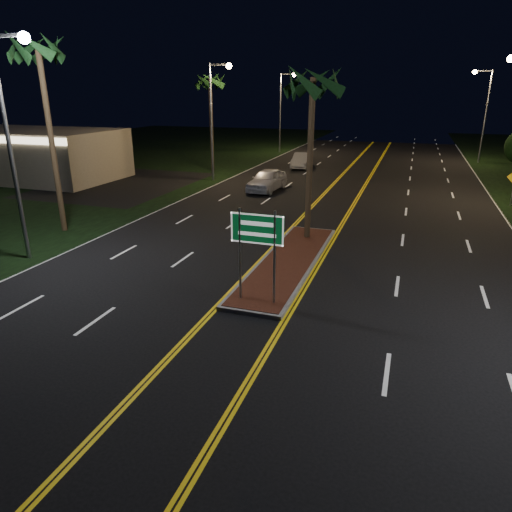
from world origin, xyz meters
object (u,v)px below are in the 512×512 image
at_px(median_island, 289,262).
at_px(streetlight_left_far, 283,103).
at_px(streetlight_left_near, 13,125).
at_px(palm_median, 313,83).
at_px(highway_sign, 257,238).
at_px(palm_left_near, 38,51).
at_px(car_near, 267,178).
at_px(streetlight_right_far, 483,105).
at_px(car_far, 302,159).
at_px(palm_left_far, 210,82).
at_px(streetlight_left_mid, 215,109).
at_px(commercial_building, 29,154).

bearing_deg(median_island, streetlight_left_far, 106.00).
bearing_deg(streetlight_left_near, streetlight_left_far, 90.00).
xyz_separation_m(streetlight_left_far, palm_median, (10.61, -33.50, 1.62)).
relative_size(highway_sign, palm_left_near, 0.33).
bearing_deg(palm_left_near, highway_sign, -22.60).
height_order(highway_sign, streetlight_left_near, streetlight_left_near).
distance_m(highway_sign, car_near, 19.39).
xyz_separation_m(streetlight_right_far, car_far, (-16.15, -9.32, -4.83)).
height_order(streetlight_left_near, palm_left_far, streetlight_left_near).
height_order(streetlight_right_far, palm_left_far, streetlight_right_far).
bearing_deg(streetlight_left_mid, commercial_building, -165.39).
bearing_deg(streetlight_left_mid, streetlight_right_far, 40.30).
height_order(palm_median, palm_left_far, palm_left_far).
distance_m(commercial_building, palm_median, 28.18).
bearing_deg(car_far, median_island, -81.36).
distance_m(highway_sign, palm_median, 9.11).
height_order(streetlight_left_mid, streetlight_left_far, same).
xyz_separation_m(commercial_building, palm_left_far, (13.20, 8.01, 5.74)).
distance_m(palm_left_near, car_near, 16.95).
bearing_deg(palm_left_far, car_far, 32.78).
relative_size(commercial_building, palm_left_near, 1.53).
bearing_deg(car_near, palm_left_near, -113.79).
xyz_separation_m(streetlight_left_far, palm_left_far, (-2.19, -16.00, 2.09)).
distance_m(streetlight_left_mid, palm_left_far, 5.01).
bearing_deg(streetlight_left_far, median_island, -74.00).
xyz_separation_m(palm_left_near, car_near, (7.02, 13.34, -7.76)).
relative_size(commercial_building, car_far, 3.03).
height_order(median_island, palm_left_far, palm_left_far).
height_order(streetlight_left_mid, palm_median, streetlight_left_mid).
bearing_deg(palm_left_near, streetlight_left_far, 87.00).
xyz_separation_m(streetlight_left_near, palm_median, (10.61, 6.50, 1.62)).
xyz_separation_m(highway_sign, commercial_building, (-26.00, 17.19, -0.40)).
xyz_separation_m(commercial_building, streetlight_right_far, (36.61, 22.01, 3.65)).
relative_size(median_island, car_near, 1.85).
xyz_separation_m(commercial_building, streetlight_left_near, (15.39, -15.99, 3.65)).
bearing_deg(car_near, highway_sign, -69.57).
bearing_deg(palm_left_near, car_near, 62.24).
xyz_separation_m(streetlight_left_mid, palm_left_near, (-1.89, -16.00, 3.02)).
bearing_deg(streetlight_left_mid, streetlight_left_far, 90.00).
relative_size(highway_sign, palm_left_far, 0.36).
bearing_deg(median_island, streetlight_right_far, 73.13).
relative_size(streetlight_right_far, palm_median, 1.08).
relative_size(streetlight_left_mid, car_near, 1.63).
distance_m(streetlight_left_far, palm_left_near, 36.18).
relative_size(palm_median, car_near, 1.50).
distance_m(streetlight_right_far, palm_left_far, 27.36).
height_order(palm_left_far, car_far, palm_left_far).
relative_size(commercial_building, palm_left_far, 1.70).
xyz_separation_m(median_island, palm_left_near, (-12.50, 1.00, 8.60)).
distance_m(streetlight_right_far, car_near, 26.61).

